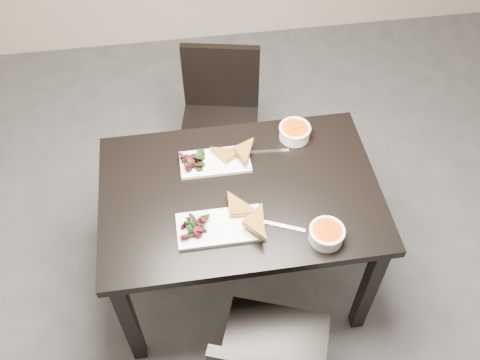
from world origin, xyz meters
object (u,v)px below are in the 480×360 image
(plate_near, at_px, (220,227))
(plate_far, at_px, (215,162))
(table, at_px, (240,204))
(soup_bowl_far, at_px, (295,131))
(chair_far, at_px, (220,113))
(soup_bowl_near, at_px, (327,234))

(plate_near, distance_m, plate_far, 0.35)
(table, relative_size, soup_bowl_far, 8.13)
(plate_far, bearing_deg, plate_near, -93.45)
(chair_far, height_order, soup_bowl_near, chair_far)
(chair_far, xyz_separation_m, soup_bowl_far, (0.29, -0.49, 0.30))
(chair_far, bearing_deg, soup_bowl_far, -47.67)
(chair_far, xyz_separation_m, plate_near, (-0.11, -0.95, 0.27))
(soup_bowl_far, bearing_deg, chair_far, 120.77)
(plate_near, height_order, plate_far, plate_near)
(soup_bowl_near, height_order, plate_far, soup_bowl_near)
(soup_bowl_far, bearing_deg, plate_near, -131.48)
(table, height_order, soup_bowl_near, soup_bowl_near)
(soup_bowl_near, xyz_separation_m, soup_bowl_far, (-0.01, 0.57, 0.00))
(chair_far, height_order, plate_far, chair_far)
(soup_bowl_near, bearing_deg, chair_far, 105.70)
(chair_far, height_order, plate_near, chair_far)
(table, xyz_separation_m, plate_near, (-0.11, -0.18, 0.11))
(plate_near, bearing_deg, table, 59.19)
(soup_bowl_near, bearing_deg, table, 135.85)
(plate_near, height_order, soup_bowl_near, soup_bowl_near)
(chair_far, relative_size, soup_bowl_far, 5.76)
(table, bearing_deg, plate_near, -120.81)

